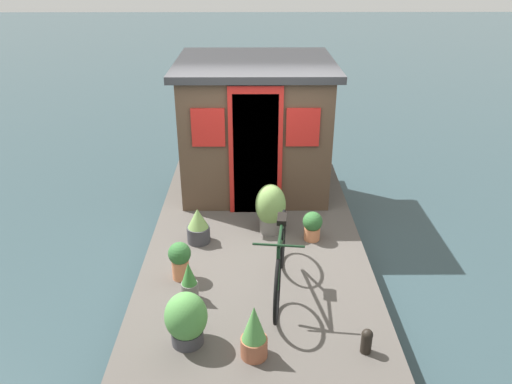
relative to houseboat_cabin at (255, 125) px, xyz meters
name	(u,v)px	position (x,y,z in m)	size (l,w,h in m)	color
ground_plane	(256,260)	(-1.56, 0.00, -1.39)	(60.00, 60.00, 0.00)	#2D4247
houseboat_deck	(256,247)	(-1.56, 0.00, -1.18)	(5.34, 2.69, 0.42)	#4C4742
houseboat_cabin	(255,125)	(0.00, 0.00, 0.00)	(2.09, 2.27, 1.93)	#4C3828
bicycle	(280,259)	(-2.73, -0.25, -0.59)	(1.63, 0.50, 0.82)	black
potted_plant_mint	(189,282)	(-2.91, 0.71, -0.76)	(0.18, 0.18, 0.46)	slate
potted_plant_basil	(198,226)	(-1.75, 0.73, -0.75)	(0.29, 0.29, 0.46)	#38383D
potted_plant_sage	(254,333)	(-3.73, 0.03, -0.71)	(0.25, 0.25, 0.56)	#935138
potted_plant_lavender	(312,225)	(-1.71, -0.72, -0.77)	(0.25, 0.25, 0.39)	#C6754C
potted_plant_thyme	(186,319)	(-3.55, 0.66, -0.70)	(0.40, 0.40, 0.54)	#38383D
potted_plant_geranium	(271,208)	(-1.51, -0.19, -0.63)	(0.39, 0.39, 0.67)	slate
potted_plant_fern	(180,259)	(-2.53, 0.85, -0.72)	(0.25, 0.25, 0.45)	#C6754C
mooring_bollard	(367,340)	(-3.69, -1.00, -0.84)	(0.11, 0.11, 0.26)	black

